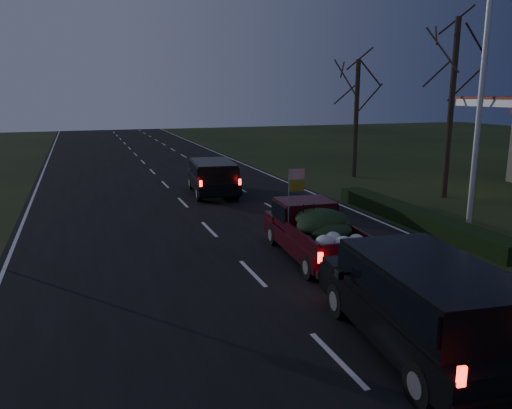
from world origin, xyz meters
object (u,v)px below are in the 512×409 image
object	(u,v)px
lead_suv	(213,174)
light_pole	(482,81)
pickup_truck	(314,228)
rear_suv	(426,298)

from	to	relation	value
lead_suv	light_pole	bearing A→B (deg)	-45.05
light_pole	pickup_truck	size ratio (longest dim) A/B	1.85
pickup_truck	rear_suv	world-z (taller)	pickup_truck
light_pole	rear_suv	distance (m)	11.50
light_pole	lead_suv	bearing A→B (deg)	129.13
pickup_truck	rear_suv	xyz separation A→B (m)	(-0.55, -6.07, 0.22)
lead_suv	pickup_truck	bearing A→B (deg)	-81.77
rear_suv	pickup_truck	bearing A→B (deg)	90.90
light_pole	lead_suv	size ratio (longest dim) A/B	1.82
pickup_truck	rear_suv	size ratio (longest dim) A/B	0.89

